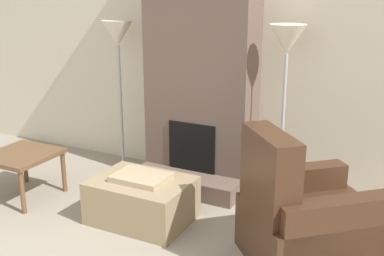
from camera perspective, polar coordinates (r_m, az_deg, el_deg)
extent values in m
cube|color=beige|center=(5.00, 2.36, 8.74)|extent=(6.95, 0.06, 2.60)
cube|color=brown|center=(4.79, 1.15, 8.38)|extent=(1.10, 0.42, 2.60)
cube|color=brown|center=(4.81, -0.84, -6.62)|extent=(1.10, 0.31, 0.18)
cube|color=black|center=(4.81, -0.03, -2.30)|extent=(0.51, 0.02, 0.50)
cube|color=#998460|center=(4.25, -5.96, -8.51)|extent=(0.84, 0.62, 0.38)
cube|color=tan|center=(4.17, -6.05, -5.84)|extent=(0.46, 0.34, 0.05)
cube|color=#422819|center=(3.76, 13.96, -12.02)|extent=(1.20, 1.19, 0.44)
cube|color=#422819|center=(3.48, 9.02, -8.71)|extent=(0.55, 0.58, 1.03)
cube|color=#422819|center=(3.49, 16.51, -12.84)|extent=(0.72, 0.68, 0.63)
cube|color=#422819|center=(3.95, 11.94, -8.83)|extent=(0.72, 0.68, 0.63)
cube|color=brown|center=(4.87, -19.57, -3.03)|extent=(0.60, 0.62, 0.04)
cylinder|color=brown|center=(4.60, -19.46, -7.20)|extent=(0.04, 0.04, 0.41)
cylinder|color=brown|center=(5.30, -19.19, -3.98)|extent=(0.04, 0.04, 0.41)
cylinder|color=brown|center=(4.95, -14.96, -5.06)|extent=(0.04, 0.04, 0.41)
cylinder|color=#ADADB2|center=(5.50, -8.10, -4.61)|extent=(0.21, 0.21, 0.02)
cylinder|color=#ADADB2|center=(5.29, -8.41, 2.34)|extent=(0.03, 0.03, 1.36)
cone|color=silver|center=(5.15, -8.79, 11.07)|extent=(0.33, 0.33, 0.26)
cylinder|color=#ADADB2|center=(4.76, 10.20, -8.20)|extent=(0.21, 0.21, 0.02)
cylinder|color=#ADADB2|center=(4.52, 10.66, -0.12)|extent=(0.03, 0.03, 1.38)
cone|color=silver|center=(4.35, 11.25, 10.27)|extent=(0.33, 0.33, 0.26)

